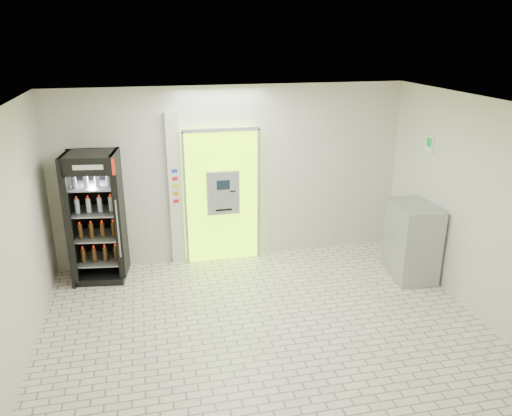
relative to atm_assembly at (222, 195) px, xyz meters
name	(u,v)px	position (x,y,z in m)	size (l,w,h in m)	color
ground	(267,331)	(0.20, -2.41, -1.17)	(6.00, 6.00, 0.00)	beige
room_shell	(268,202)	(0.20, -2.41, 0.67)	(6.00, 6.00, 6.00)	beige
atm_assembly	(222,195)	(0.00, 0.00, 0.00)	(1.30, 0.24, 2.33)	#93F003
pillar	(175,190)	(-0.78, 0.04, 0.13)	(0.22, 0.11, 2.60)	silver
beverage_cooler	(97,219)	(-2.05, -0.26, -0.17)	(0.87, 0.81, 2.08)	black
steel_cabinet	(412,241)	(2.88, -1.32, -0.56)	(0.71, 0.98, 1.23)	#989A9F
exit_sign	(430,144)	(3.19, -1.01, 0.95)	(0.02, 0.22, 0.26)	white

